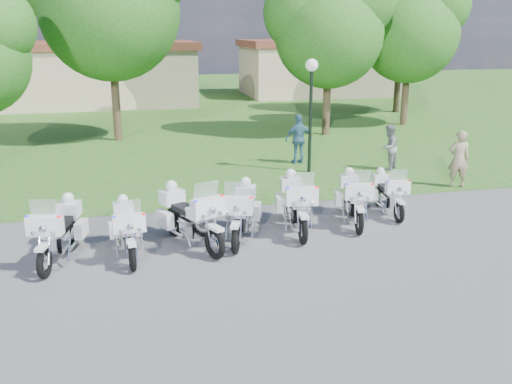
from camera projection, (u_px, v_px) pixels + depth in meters
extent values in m
plane|color=#4D4D51|center=(289.00, 241.00, 13.89)|extent=(100.00, 100.00, 0.00)
cube|color=#225C1D|center=(179.00, 103.00, 39.16)|extent=(100.00, 48.00, 0.01)
torus|color=black|center=(44.00, 263.00, 11.78)|extent=(0.29, 0.70, 0.69)
torus|color=black|center=(71.00, 233.00, 13.45)|extent=(0.29, 0.70, 0.69)
cube|color=white|center=(42.00, 247.00, 11.66)|extent=(0.28, 0.48, 0.07)
cube|color=white|center=(45.00, 225.00, 11.80)|extent=(0.77, 0.41, 0.41)
cube|color=silver|center=(44.00, 208.00, 11.76)|extent=(0.59, 0.25, 0.38)
sphere|color=red|center=(59.00, 217.00, 11.69)|extent=(0.09, 0.09, 0.09)
sphere|color=#1426E5|center=(27.00, 217.00, 11.69)|extent=(0.09, 0.09, 0.09)
cube|color=silver|center=(58.00, 242.00, 12.60)|extent=(0.47, 0.64, 0.35)
cube|color=white|center=(53.00, 230.00, 12.26)|extent=(0.44, 0.59, 0.23)
cube|color=black|center=(62.00, 223.00, 12.80)|extent=(0.48, 0.70, 0.12)
cube|color=white|center=(81.00, 229.00, 13.25)|extent=(0.30, 0.56, 0.37)
cube|color=white|center=(55.00, 229.00, 13.26)|extent=(0.30, 0.56, 0.37)
cube|color=white|center=(69.00, 209.00, 13.31)|extent=(0.57, 0.51, 0.33)
sphere|color=white|center=(68.00, 198.00, 13.24)|extent=(0.27, 0.27, 0.27)
torus|color=black|center=(132.00, 257.00, 12.12)|extent=(0.18, 0.65, 0.64)
torus|color=black|center=(125.00, 232.00, 13.61)|extent=(0.18, 0.65, 0.64)
cube|color=white|center=(131.00, 243.00, 12.01)|extent=(0.21, 0.43, 0.07)
cube|color=white|center=(129.00, 223.00, 12.13)|extent=(0.70, 0.29, 0.38)
cube|color=silver|center=(128.00, 208.00, 12.09)|extent=(0.54, 0.16, 0.36)
sphere|color=red|center=(144.00, 215.00, 12.12)|extent=(0.09, 0.09, 0.09)
sphere|color=#1426E5|center=(114.00, 218.00, 11.94)|extent=(0.09, 0.09, 0.09)
cube|color=silver|center=(128.00, 239.00, 12.85)|extent=(0.37, 0.56, 0.32)
cube|color=white|center=(128.00, 228.00, 12.55)|extent=(0.35, 0.52, 0.21)
cube|color=black|center=(126.00, 222.00, 13.02)|extent=(0.37, 0.62, 0.11)
cube|color=white|center=(137.00, 226.00, 13.51)|extent=(0.21, 0.51, 0.34)
cube|color=white|center=(113.00, 229.00, 13.35)|extent=(0.21, 0.51, 0.34)
cube|color=white|center=(123.00, 209.00, 13.48)|extent=(0.49, 0.42, 0.31)
sphere|color=white|center=(123.00, 199.00, 13.41)|extent=(0.25, 0.25, 0.25)
torus|color=black|center=(215.00, 244.00, 12.75)|extent=(0.43, 0.73, 0.73)
torus|color=black|center=(174.00, 222.00, 14.17)|extent=(0.43, 0.73, 0.73)
cube|color=white|center=(215.00, 228.00, 12.63)|extent=(0.38, 0.52, 0.08)
cube|color=white|center=(208.00, 207.00, 12.73)|extent=(0.83, 0.56, 0.44)
cube|color=silver|center=(206.00, 190.00, 12.67)|extent=(0.61, 0.37, 0.41)
sphere|color=red|center=(222.00, 197.00, 12.82)|extent=(0.10, 0.10, 0.10)
sphere|color=#1426E5|center=(196.00, 202.00, 12.42)|extent=(0.10, 0.10, 0.10)
cube|color=silver|center=(192.00, 227.00, 13.44)|extent=(0.59, 0.71, 0.37)
cube|color=white|center=(198.00, 214.00, 13.14)|extent=(0.55, 0.66, 0.24)
cube|color=black|center=(185.00, 209.00, 13.59)|extent=(0.62, 0.77, 0.13)
cube|color=white|center=(188.00, 214.00, 14.19)|extent=(0.41, 0.60, 0.39)
cube|color=white|center=(165.00, 219.00, 13.81)|extent=(0.41, 0.60, 0.39)
cube|color=white|center=(172.00, 197.00, 14.02)|extent=(0.66, 0.61, 0.35)
sphere|color=white|center=(171.00, 186.00, 13.94)|extent=(0.28, 0.28, 0.28)
torus|color=black|center=(236.00, 240.00, 13.05)|extent=(0.36, 0.70, 0.70)
torus|color=black|center=(245.00, 215.00, 14.74)|extent=(0.36, 0.70, 0.70)
cube|color=white|center=(235.00, 225.00, 12.93)|extent=(0.33, 0.49, 0.07)
cube|color=white|center=(237.00, 205.00, 13.07)|extent=(0.79, 0.48, 0.42)
cube|color=silver|center=(237.00, 189.00, 13.03)|extent=(0.59, 0.31, 0.39)
sphere|color=red|center=(251.00, 198.00, 12.92)|extent=(0.09, 0.09, 0.09)
sphere|color=#1426E5|center=(222.00, 197.00, 12.99)|extent=(0.09, 0.09, 0.09)
cube|color=silver|center=(241.00, 222.00, 13.88)|extent=(0.52, 0.66, 0.35)
cube|color=white|center=(239.00, 211.00, 13.54)|extent=(0.49, 0.62, 0.23)
cube|color=black|center=(243.00, 204.00, 14.08)|extent=(0.55, 0.72, 0.12)
cube|color=white|center=(257.00, 211.00, 14.51)|extent=(0.35, 0.57, 0.37)
cube|color=white|center=(233.00, 210.00, 14.57)|extent=(0.35, 0.57, 0.37)
cube|color=white|center=(246.00, 192.00, 14.60)|extent=(0.61, 0.56, 0.33)
sphere|color=white|center=(245.00, 182.00, 14.52)|extent=(0.27, 0.27, 0.27)
torus|color=black|center=(303.00, 230.00, 13.63)|extent=(0.23, 0.73, 0.72)
torus|color=black|center=(290.00, 207.00, 15.38)|extent=(0.23, 0.73, 0.72)
cube|color=white|center=(303.00, 215.00, 13.50)|extent=(0.25, 0.49, 0.08)
cube|color=white|center=(302.00, 196.00, 13.65)|extent=(0.80, 0.35, 0.43)
cube|color=silver|center=(302.00, 180.00, 13.61)|extent=(0.61, 0.20, 0.40)
sphere|color=red|center=(317.00, 188.00, 13.57)|extent=(0.10, 0.10, 0.10)
sphere|color=#1426E5|center=(288.00, 189.00, 13.49)|extent=(0.10, 0.10, 0.10)
cube|color=silver|center=(296.00, 213.00, 14.49)|extent=(0.44, 0.64, 0.37)
cube|color=white|center=(298.00, 202.00, 14.13)|extent=(0.41, 0.60, 0.24)
cube|color=black|center=(294.00, 196.00, 14.70)|extent=(0.44, 0.71, 0.13)
cube|color=white|center=(303.00, 202.00, 15.20)|extent=(0.26, 0.58, 0.39)
cube|color=white|center=(279.00, 203.00, 15.14)|extent=(0.26, 0.58, 0.39)
cube|color=white|center=(291.00, 184.00, 15.23)|extent=(0.56, 0.49, 0.34)
sphere|color=white|center=(291.00, 174.00, 15.15)|extent=(0.28, 0.28, 0.28)
torus|color=black|center=(359.00, 222.00, 14.26)|extent=(0.27, 0.69, 0.67)
torus|color=black|center=(348.00, 202.00, 15.91)|extent=(0.27, 0.69, 0.67)
cube|color=white|center=(360.00, 209.00, 14.15)|extent=(0.27, 0.47, 0.07)
cube|color=white|center=(359.00, 192.00, 14.28)|extent=(0.76, 0.39, 0.40)
cube|color=silver|center=(359.00, 177.00, 14.24)|extent=(0.58, 0.24, 0.38)
sphere|color=red|center=(373.00, 185.00, 14.18)|extent=(0.09, 0.09, 0.09)
sphere|color=#1426E5|center=(347.00, 185.00, 14.17)|extent=(0.09, 0.09, 0.09)
cube|color=silver|center=(353.00, 207.00, 15.07)|extent=(0.45, 0.62, 0.34)
cube|color=white|center=(356.00, 197.00, 14.74)|extent=(0.43, 0.58, 0.22)
cube|color=black|center=(352.00, 192.00, 15.27)|extent=(0.47, 0.68, 0.12)
cube|color=white|center=(360.00, 197.00, 15.72)|extent=(0.29, 0.55, 0.36)
cube|color=white|center=(338.00, 198.00, 15.71)|extent=(0.29, 0.55, 0.36)
cube|color=white|center=(349.00, 181.00, 15.77)|extent=(0.56, 0.50, 0.32)
sphere|color=white|center=(349.00, 172.00, 15.70)|extent=(0.26, 0.26, 0.26)
torus|color=black|center=(399.00, 212.00, 15.12)|extent=(0.17, 0.60, 0.59)
torus|color=black|center=(379.00, 196.00, 16.55)|extent=(0.17, 0.60, 0.59)
cube|color=white|center=(400.00, 202.00, 15.01)|extent=(0.19, 0.40, 0.06)
cube|color=white|center=(398.00, 187.00, 15.13)|extent=(0.65, 0.27, 0.35)
cube|color=silver|center=(398.00, 176.00, 15.10)|extent=(0.50, 0.15, 0.33)
sphere|color=red|center=(409.00, 181.00, 15.07)|extent=(0.08, 0.08, 0.08)
sphere|color=#1426E5|center=(389.00, 182.00, 15.00)|extent=(0.08, 0.08, 0.08)
cube|color=silver|center=(389.00, 200.00, 15.82)|extent=(0.34, 0.52, 0.30)
cube|color=white|center=(392.00, 192.00, 15.53)|extent=(0.32, 0.48, 0.19)
cube|color=black|center=(386.00, 188.00, 15.99)|extent=(0.35, 0.57, 0.11)
cube|color=white|center=(390.00, 192.00, 16.42)|extent=(0.20, 0.47, 0.32)
cube|color=white|center=(372.00, 193.00, 16.34)|extent=(0.20, 0.47, 0.32)
cube|color=white|center=(380.00, 179.00, 16.43)|extent=(0.45, 0.39, 0.28)
sphere|color=white|center=(381.00, 171.00, 16.36)|extent=(0.23, 0.23, 0.23)
cylinder|color=black|center=(310.00, 122.00, 20.05)|extent=(0.12, 0.12, 3.62)
sphere|color=white|center=(312.00, 65.00, 19.50)|extent=(0.44, 0.44, 0.44)
cylinder|color=#38281C|center=(115.00, 94.00, 25.70)|extent=(0.36, 0.36, 4.20)
sphere|color=#265517|center=(110.00, 10.00, 24.69)|extent=(6.11, 6.11, 6.11)
cylinder|color=#38281C|center=(327.00, 99.00, 27.20)|extent=(0.36, 0.36, 3.47)
sphere|color=#265517|center=(329.00, 34.00, 26.36)|extent=(5.05, 5.05, 5.05)
sphere|color=#265517|center=(304.00, 12.00, 26.23)|extent=(3.79, 3.79, 3.79)
sphere|color=#265517|center=(357.00, 1.00, 25.93)|extent=(3.47, 3.47, 3.47)
cylinder|color=#38281C|center=(405.00, 92.00, 30.05)|extent=(0.36, 0.36, 3.44)
sphere|color=#265517|center=(410.00, 34.00, 29.22)|extent=(5.01, 5.01, 5.01)
sphere|color=#265517|center=(388.00, 15.00, 29.09)|extent=(3.76, 3.76, 3.76)
sphere|color=#265517|center=(436.00, 5.00, 28.79)|extent=(3.44, 3.44, 3.44)
cylinder|color=#38281C|center=(398.00, 81.00, 34.50)|extent=(0.36, 0.36, 3.78)
sphere|color=#265517|center=(402.00, 25.00, 33.59)|extent=(5.50, 5.50, 5.50)
sphere|color=#265517|center=(381.00, 7.00, 33.45)|extent=(4.12, 4.12, 4.12)
cube|color=tan|center=(87.00, 77.00, 38.29)|extent=(14.00, 8.00, 3.60)
cube|color=brown|center=(85.00, 46.00, 37.72)|extent=(14.56, 8.32, 0.50)
cube|color=tan|center=(318.00, 71.00, 43.85)|extent=(11.00, 7.00, 3.60)
cube|color=brown|center=(319.00, 43.00, 43.27)|extent=(11.44, 7.28, 0.50)
imported|color=gray|center=(459.00, 159.00, 18.36)|extent=(0.77, 0.61, 1.87)
imported|color=gray|center=(389.00, 148.00, 20.65)|extent=(1.01, 1.00, 1.65)
imported|color=#356580|center=(299.00, 139.00, 21.60)|extent=(1.14, 0.56, 1.87)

